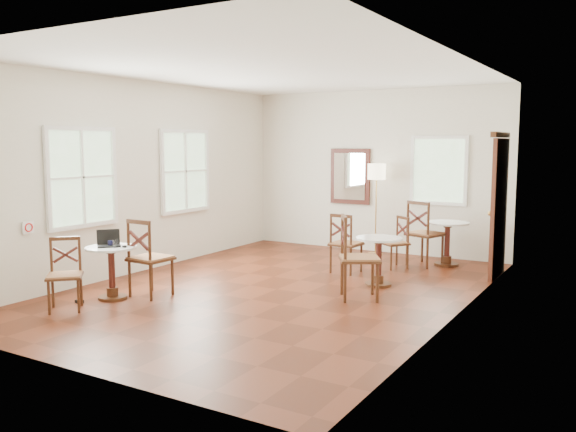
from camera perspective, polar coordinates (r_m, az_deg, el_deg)
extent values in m
plane|color=#56200E|center=(8.45, -1.05, -6.96)|extent=(7.00, 7.00, 0.00)
cube|color=silver|center=(11.34, 8.30, 4.19)|extent=(5.00, 0.02, 3.00)
cube|color=silver|center=(5.57, -20.40, 1.05)|extent=(5.00, 0.02, 3.00)
cube|color=silver|center=(9.77, -13.67, 3.64)|extent=(0.02, 7.00, 3.00)
cube|color=silver|center=(7.22, 16.06, 2.47)|extent=(0.02, 7.00, 3.00)
cube|color=white|center=(8.26, -1.09, 13.69)|extent=(5.00, 7.00, 0.02)
cube|color=#522617|center=(9.60, 19.38, 0.69)|extent=(0.06, 0.90, 2.10)
cube|color=#432310|center=(9.56, 19.53, 7.27)|extent=(0.08, 1.02, 0.08)
sphere|color=#BF8C3F|center=(9.31, 18.62, 0.23)|extent=(0.07, 0.07, 0.07)
cube|color=#461912|center=(11.51, 5.91, 3.77)|extent=(0.80, 0.05, 1.05)
cube|color=white|center=(11.48, 5.85, 3.76)|extent=(0.64, 0.02, 0.88)
cube|color=white|center=(8.42, -23.43, -1.00)|extent=(0.02, 0.16, 0.16)
torus|color=red|center=(8.41, -23.37, -1.00)|extent=(0.02, 0.12, 0.12)
cube|color=white|center=(8.92, -18.93, 3.49)|extent=(0.06, 1.22, 1.42)
cube|color=white|center=(10.48, -9.73, 4.22)|extent=(0.06, 1.22, 1.42)
cube|color=white|center=(10.91, 14.10, 4.21)|extent=(1.02, 0.06, 1.22)
cylinder|color=#432310|center=(8.28, -16.30, -7.41)|extent=(0.37, 0.37, 0.04)
cylinder|color=#432310|center=(8.26, -16.32, -6.90)|extent=(0.15, 0.15, 0.11)
cylinder|color=#461912|center=(8.20, -16.38, -5.00)|extent=(0.08, 0.08, 0.56)
cylinder|color=#432310|center=(8.15, -16.44, -3.19)|extent=(0.13, 0.13, 0.06)
cylinder|color=white|center=(8.14, -16.46, -2.90)|extent=(0.65, 0.65, 0.03)
cylinder|color=#432310|center=(8.76, 8.55, -6.41)|extent=(0.38, 0.38, 0.04)
cylinder|color=#432310|center=(8.74, 8.56, -5.93)|extent=(0.15, 0.15, 0.11)
cylinder|color=#461912|center=(8.68, 8.60, -4.11)|extent=(0.08, 0.08, 0.57)
cylinder|color=#432310|center=(8.64, 8.63, -2.39)|extent=(0.13, 0.13, 0.06)
cylinder|color=white|center=(8.63, 8.63, -2.12)|extent=(0.66, 0.66, 0.03)
cylinder|color=#432310|center=(10.40, 14.80, -4.44)|extent=(0.40, 0.40, 0.04)
cylinder|color=#432310|center=(10.38, 14.81, -4.01)|extent=(0.16, 0.16, 0.12)
cylinder|color=#461912|center=(10.33, 14.86, -2.40)|extent=(0.09, 0.09, 0.59)
cylinder|color=#432310|center=(10.29, 14.91, -0.88)|extent=(0.14, 0.14, 0.06)
cylinder|color=white|center=(10.28, 14.92, -0.63)|extent=(0.69, 0.69, 0.03)
cylinder|color=#432310|center=(8.25, -10.91, -5.68)|extent=(0.04, 0.04, 0.49)
cylinder|color=#432310|center=(7.98, -12.89, -6.16)|extent=(0.04, 0.04, 0.49)
cylinder|color=#432310|center=(8.52, -12.82, -5.32)|extent=(0.04, 0.04, 0.49)
cylinder|color=#432310|center=(8.26, -14.79, -5.76)|extent=(0.04, 0.04, 0.49)
cube|color=#432310|center=(8.20, -12.90, -4.01)|extent=(0.50, 0.50, 0.03)
cube|color=#905D3A|center=(8.19, -12.90, -3.90)|extent=(0.48, 0.48, 0.04)
cylinder|color=#432310|center=(7.88, -12.99, -2.48)|extent=(0.04, 0.04, 0.55)
cylinder|color=#432310|center=(8.16, -14.90, -2.21)|extent=(0.04, 0.04, 0.55)
cube|color=#432310|center=(7.98, -14.02, -0.56)|extent=(0.42, 0.06, 0.05)
cube|color=#461912|center=(8.02, -13.97, -2.26)|extent=(0.35, 0.04, 0.24)
cube|color=#461912|center=(8.02, -13.97, -2.26)|extent=(0.35, 0.04, 0.24)
cylinder|color=#432310|center=(7.72, -21.74, -7.21)|extent=(0.03, 0.03, 0.42)
cylinder|color=#432310|center=(8.04, -21.41, -6.64)|extent=(0.03, 0.03, 0.42)
cylinder|color=#432310|center=(7.68, -19.26, -7.18)|extent=(0.03, 0.03, 0.42)
cylinder|color=#432310|center=(8.00, -19.03, -6.61)|extent=(0.03, 0.03, 0.42)
cube|color=#432310|center=(7.81, -20.43, -5.39)|extent=(0.58, 0.58, 0.03)
cube|color=#905D3A|center=(7.81, -20.43, -5.29)|extent=(0.55, 0.55, 0.04)
cylinder|color=#432310|center=(7.95, -21.55, -3.56)|extent=(0.03, 0.03, 0.46)
cylinder|color=#432310|center=(7.91, -19.16, -3.51)|extent=(0.03, 0.03, 0.46)
cube|color=#432310|center=(7.89, -20.42, -2.01)|extent=(0.27, 0.27, 0.05)
cube|color=#461912|center=(7.93, -20.36, -3.47)|extent=(0.23, 0.23, 0.20)
cube|color=#461912|center=(7.93, -20.36, -3.47)|extent=(0.23, 0.23, 0.20)
cylinder|color=#432310|center=(9.60, 6.96, -3.97)|extent=(0.04, 0.04, 0.44)
cylinder|color=#432310|center=(9.29, 5.96, -4.32)|extent=(0.04, 0.04, 0.44)
cylinder|color=#432310|center=(9.76, 5.10, -3.76)|extent=(0.04, 0.04, 0.44)
cylinder|color=#432310|center=(9.46, 4.06, -4.10)|extent=(0.04, 0.04, 0.44)
cube|color=#432310|center=(9.48, 5.54, -2.69)|extent=(0.46, 0.46, 0.03)
cube|color=#905D3A|center=(9.48, 5.54, -2.60)|extent=(0.44, 0.44, 0.04)
cylinder|color=#432310|center=(9.21, 6.00, -1.47)|extent=(0.04, 0.04, 0.49)
cylinder|color=#432310|center=(9.38, 4.09, -1.30)|extent=(0.04, 0.04, 0.49)
cube|color=#432310|center=(9.26, 5.05, 0.00)|extent=(0.38, 0.06, 0.05)
cube|color=#461912|center=(9.29, 5.04, -1.32)|extent=(0.32, 0.04, 0.22)
cube|color=#461912|center=(9.29, 5.04, -1.32)|extent=(0.32, 0.04, 0.22)
cylinder|color=#432310|center=(7.78, 8.48, -6.28)|extent=(0.04, 0.04, 0.52)
cylinder|color=#432310|center=(7.73, 5.43, -6.33)|extent=(0.04, 0.04, 0.52)
cylinder|color=#432310|center=(8.18, 8.03, -5.62)|extent=(0.04, 0.04, 0.52)
cylinder|color=#432310|center=(8.13, 5.13, -5.66)|extent=(0.04, 0.04, 0.52)
cube|color=#432310|center=(7.90, 6.79, -4.10)|extent=(0.69, 0.69, 0.03)
cube|color=#905D3A|center=(7.90, 6.79, -3.98)|extent=(0.66, 0.66, 0.05)
cylinder|color=#432310|center=(7.63, 5.48, -2.33)|extent=(0.04, 0.04, 0.57)
cylinder|color=#432310|center=(8.03, 5.17, -1.86)|extent=(0.04, 0.04, 0.57)
cube|color=#432310|center=(7.79, 5.34, -0.17)|extent=(0.26, 0.39, 0.06)
cube|color=#461912|center=(7.83, 5.32, -2.01)|extent=(0.22, 0.33, 0.25)
cube|color=#461912|center=(7.83, 5.32, -2.01)|extent=(0.22, 0.33, 0.25)
cylinder|color=#432310|center=(10.33, 14.43, -3.17)|extent=(0.04, 0.04, 0.51)
cylinder|color=#432310|center=(10.00, 13.08, -3.46)|extent=(0.04, 0.04, 0.51)
cylinder|color=#432310|center=(10.56, 12.61, -2.89)|extent=(0.04, 0.04, 0.51)
cylinder|color=#432310|center=(10.24, 11.23, -3.17)|extent=(0.04, 0.04, 0.51)
cube|color=#432310|center=(10.24, 12.88, -1.72)|extent=(0.64, 0.64, 0.03)
cube|color=#905D3A|center=(10.24, 12.88, -1.63)|extent=(0.61, 0.61, 0.05)
cylinder|color=#432310|center=(9.92, 13.17, -0.38)|extent=(0.04, 0.04, 0.57)
cylinder|color=#432310|center=(10.16, 11.30, -0.16)|extent=(0.04, 0.04, 0.57)
cube|color=#432310|center=(10.01, 12.26, 1.22)|extent=(0.42, 0.18, 0.06)
cube|color=#461912|center=(10.04, 12.22, -0.20)|extent=(0.36, 0.14, 0.25)
cube|color=#461912|center=(10.04, 12.22, -0.20)|extent=(0.36, 0.14, 0.25)
cylinder|color=#432310|center=(10.03, 8.77, -3.66)|extent=(0.03, 0.03, 0.40)
cylinder|color=#432310|center=(10.20, 10.27, -3.52)|extent=(0.03, 0.03, 0.40)
cylinder|color=#432310|center=(9.77, 9.76, -3.97)|extent=(0.03, 0.03, 0.40)
cylinder|color=#432310|center=(9.94, 11.29, -3.81)|extent=(0.03, 0.03, 0.40)
cube|color=#432310|center=(9.95, 10.05, -2.59)|extent=(0.54, 0.54, 0.03)
cube|color=#905D3A|center=(9.95, 10.05, -2.52)|extent=(0.52, 0.52, 0.04)
cylinder|color=#432310|center=(10.13, 10.32, -1.19)|extent=(0.03, 0.03, 0.44)
cylinder|color=#432310|center=(9.88, 11.34, -1.43)|extent=(0.03, 0.03, 0.44)
cube|color=#432310|center=(9.98, 10.85, -0.16)|extent=(0.29, 0.22, 0.04)
cube|color=#461912|center=(10.00, 10.83, -1.26)|extent=(0.24, 0.18, 0.19)
cube|color=#461912|center=(10.00, 10.83, -1.26)|extent=(0.24, 0.18, 0.19)
cylinder|color=#BF8C3F|center=(11.12, 8.27, -3.57)|extent=(0.27, 0.27, 0.03)
cylinder|color=#BF8C3F|center=(11.01, 8.34, 0.24)|extent=(0.02, 0.02, 1.52)
cylinder|color=beige|center=(10.95, 8.41, 4.19)|extent=(0.32, 0.32, 0.28)
cube|color=black|center=(8.16, -16.63, -2.73)|extent=(0.35, 0.36, 0.02)
cube|color=black|center=(8.15, -16.63, -2.66)|extent=(0.25, 0.26, 0.00)
cube|color=black|center=(8.24, -16.68, -1.92)|extent=(0.24, 0.26, 0.20)
cube|color=silver|center=(8.24, -16.68, -1.92)|extent=(0.20, 0.23, 0.16)
ellipsoid|color=black|center=(8.03, -15.26, -2.78)|extent=(0.09, 0.06, 0.03)
cylinder|color=black|center=(8.15, -16.50, -2.52)|extent=(0.06, 0.06, 0.08)
torus|color=black|center=(8.12, -16.31, -2.54)|extent=(0.05, 0.01, 0.05)
cylinder|color=white|center=(8.02, -16.06, -2.55)|extent=(0.06, 0.06, 0.11)
cube|color=black|center=(8.18, -19.19, -7.67)|extent=(0.10, 0.06, 0.04)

